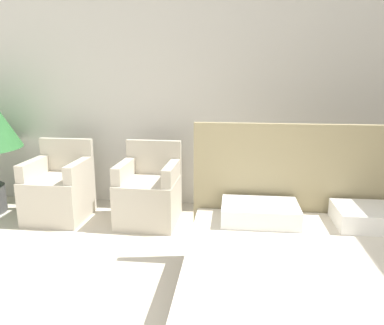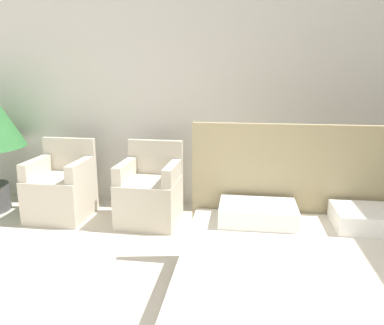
% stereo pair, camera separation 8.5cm
% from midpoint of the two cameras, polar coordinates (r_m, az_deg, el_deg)
% --- Properties ---
extents(wall_back, '(10.00, 0.06, 2.90)m').
position_cam_midpoint_polar(wall_back, '(4.45, -0.94, 11.80)').
color(wall_back, silver).
rests_on(wall_back, ground_plane).
extents(bed, '(1.92, 1.99, 1.20)m').
position_cam_midpoint_polar(bed, '(2.56, 21.25, -18.65)').
color(bed, '#4C4238').
rests_on(bed, ground_plane).
extents(armchair_near_window_left, '(0.63, 0.63, 0.86)m').
position_cam_midpoint_polar(armchair_near_window_left, '(4.42, -18.80, -4.18)').
color(armchair_near_window_left, beige).
rests_on(armchair_near_window_left, ground_plane).
extents(armchair_near_window_right, '(0.64, 0.64, 0.86)m').
position_cam_midpoint_polar(armchair_near_window_right, '(4.07, -5.84, -5.01)').
color(armchair_near_window_right, beige).
rests_on(armchair_near_window_right, ground_plane).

